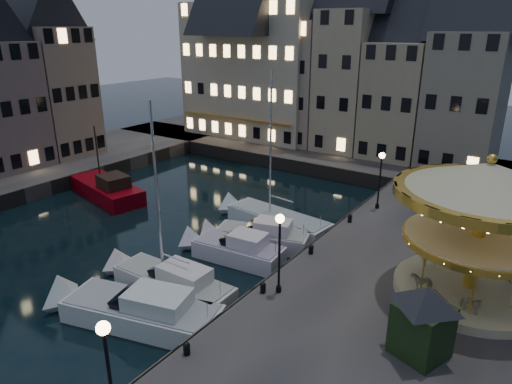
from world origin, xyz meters
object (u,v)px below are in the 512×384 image
Objects in this scene: streetlamp_b at (280,242)px; bollard_a at (187,348)px; motorboat_e at (256,237)px; red_fishing_boat at (108,190)px; bollard_b at (263,287)px; motorboat_c at (168,282)px; streetlamp_a at (108,362)px; streetlamp_c at (380,172)px; ticket_kiosk at (425,310)px; bollard_c at (311,249)px; carousel at (484,205)px; motorboat_b at (135,310)px; motorboat_f at (272,219)px; bollard_d at (350,218)px; motorboat_d at (233,249)px.

bollard_a is at bearing -95.71° from streetlamp_b.
motorboat_e is 15.43m from red_fishing_boat.
bollard_b is 5.60m from motorboat_c.
streetlamp_a and streetlamp_c have the same top height.
red_fishing_boat is 2.49× the size of ticket_kiosk.
streetlamp_b is at bearing 174.65° from ticket_kiosk.
streetlamp_a is 23.50m from streetlamp_c.
ticket_kiosk is at bearing -27.33° from motorboat_e.
bollard_c is at bearing 49.17° from motorboat_c.
carousel is at bearing 33.52° from streetlamp_b.
bollard_b is 0.08× the size of motorboat_e.
motorboat_f reaches higher than motorboat_b.
red_fishing_boat is at bearing -168.47° from motorboat_f.
motorboat_b is 17.23m from carousel.
motorboat_f is (-0.82, 3.19, -0.11)m from motorboat_e.
red_fishing_boat is 1.07× the size of carousel.
ticket_kiosk is (-0.74, -5.82, -2.62)m from carousel.
bollard_c is 9.49m from carousel.
streetlamp_c is at bearing 90.00° from streetlamp_b.
red_fishing_boat is at bearing 175.95° from bollard_c.
streetlamp_b is 0.51× the size of carousel.
ticket_kiosk is at bearing 4.70° from motorboat_c.
ticket_kiosk is at bearing 34.93° from bollard_a.
motorboat_c is (-5.38, -1.23, -0.93)m from bollard_b.
red_fishing_boat is 28.99m from carousel.
bollard_d is at bearing 11.26° from motorboat_f.
motorboat_b is (-4.82, 1.47, -0.96)m from bollard_a.
bollard_d is 6.42m from motorboat_e.
bollard_b is 0.16× the size of ticket_kiosk.
streetlamp_c is 7.32× the size of bollard_a.
bollard_c is 0.07× the size of carousel.
streetlamp_a is 1.00× the size of streetlamp_c.
bollard_a is 5.13m from motorboat_b.
carousel is (7.78, 15.16, 1.97)m from streetlamp_a.
red_fishing_boat is (-14.61, -2.98, 0.18)m from motorboat_f.
streetlamp_a is 1.00× the size of streetlamp_b.
motorboat_c reaches higher than bollard_a.
ticket_kiosk reaches higher than motorboat_e.
motorboat_b is 1.25× the size of motorboat_e.
bollard_b is 6.27m from motorboat_d.
bollard_c is 5.08m from motorboat_d.
red_fishing_boat is at bearing 178.46° from carousel.
motorboat_e is at bearing -124.15° from streetlamp_c.
motorboat_b is (-4.82, -4.03, -0.96)m from bollard_b.
motorboat_d and motorboat_e have the same top height.
motorboat_b is 2.86m from motorboat_c.
ticket_kiosk reaches higher than motorboat_d.
red_fishing_boat reaches higher than bollard_a.
bollard_d is (0.00, 16.00, 0.00)m from bollard_a.
motorboat_f is 14.91m from red_fishing_boat.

